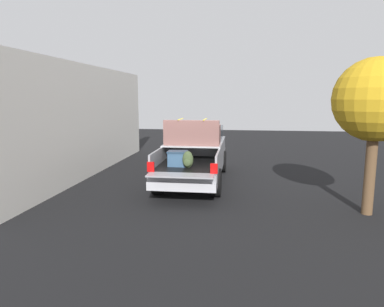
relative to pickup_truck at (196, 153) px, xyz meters
The scene contains 4 objects.
ground_plane 1.03m from the pickup_truck, behind, with size 40.00×40.00×0.00m, color black.
pickup_truck is the anchor object (origin of this frame).
building_facade 4.30m from the pickup_truck, 83.51° to the left, with size 11.61×0.36×4.12m, color silver.
tree_background 6.06m from the pickup_truck, 123.59° to the right, with size 2.04×2.04×3.90m.
Camera 1 is at (-11.80, -1.54, 2.93)m, focal length 32.42 mm.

